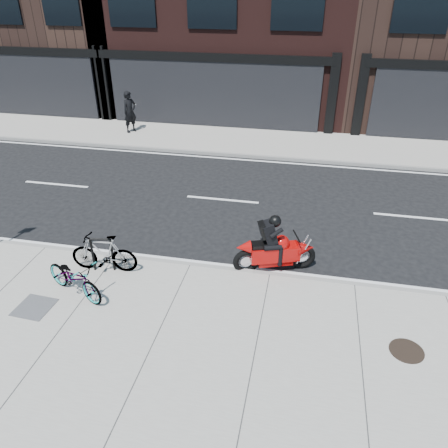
% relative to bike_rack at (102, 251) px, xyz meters
% --- Properties ---
extents(ground, '(120.00, 120.00, 0.00)m').
position_rel_bike_rack_xyz_m(ground, '(2.00, 2.60, -0.66)').
color(ground, black).
rests_on(ground, ground).
extents(sidewalk_near, '(60.00, 6.00, 0.13)m').
position_rel_bike_rack_xyz_m(sidewalk_near, '(2.00, -2.40, -0.60)').
color(sidewalk_near, gray).
rests_on(sidewalk_near, ground).
extents(sidewalk_far, '(60.00, 3.50, 0.13)m').
position_rel_bike_rack_xyz_m(sidewalk_far, '(2.00, 10.35, -0.60)').
color(sidewalk_far, gray).
rests_on(sidewalk_far, ground).
extents(bike_rack, '(0.53, 0.15, 0.91)m').
position_rel_bike_rack_xyz_m(bike_rack, '(0.00, 0.00, 0.00)').
color(bike_rack, black).
rests_on(bike_rack, sidewalk_near).
extents(bicycle_front, '(1.83, 1.24, 0.91)m').
position_rel_bike_rack_xyz_m(bicycle_front, '(-0.21, -1.00, -0.08)').
color(bicycle_front, gray).
rests_on(bicycle_front, sidewalk_near).
extents(bicycle_rear, '(1.67, 0.58, 0.99)m').
position_rel_bike_rack_xyz_m(bicycle_rear, '(0.04, -0.00, -0.04)').
color(bicycle_rear, gray).
rests_on(bicycle_rear, sidewalk_near).
extents(motorcycle, '(2.02, 0.96, 1.57)m').
position_rel_bike_rack_xyz_m(motorcycle, '(4.15, 1.03, -0.03)').
color(motorcycle, black).
rests_on(motorcycle, ground).
extents(pedestrian, '(0.73, 0.80, 1.84)m').
position_rel_bike_rack_xyz_m(pedestrian, '(-3.49, 10.40, 0.39)').
color(pedestrian, black).
rests_on(pedestrian, sidewalk_far).
extents(manhole_cover, '(0.69, 0.69, 0.02)m').
position_rel_bike_rack_xyz_m(manhole_cover, '(6.87, -1.33, -0.52)').
color(manhole_cover, black).
rests_on(manhole_cover, sidewalk_near).
extents(utility_grate, '(0.79, 0.79, 0.02)m').
position_rel_bike_rack_xyz_m(utility_grate, '(-0.90, -1.63, -0.52)').
color(utility_grate, '#414143').
rests_on(utility_grate, sidewalk_near).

